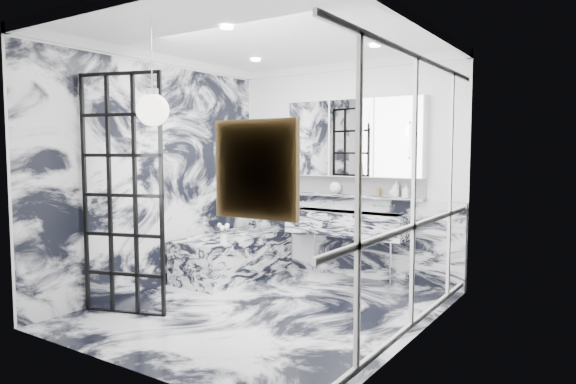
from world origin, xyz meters
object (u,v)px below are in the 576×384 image
Objects in this scene: crittall_door at (122,195)px; bathtub at (234,255)px; mirror_cabinet at (353,138)px; trough_sink at (347,223)px.

crittall_door is 1.46× the size of bathtub.
crittall_door is 2.99m from mirror_cabinet.
mirror_cabinet reaches higher than bathtub.
trough_sink is 1.55m from bathtub.
crittall_door is 2.04m from bathtub.
bathtub is (-0.05, 1.81, -0.93)m from crittall_door.
crittall_door reaches higher than bathtub.
bathtub is at bearing -153.52° from trough_sink.
crittall_door is at bearing -88.31° from bathtub.
crittall_door is 1.27× the size of mirror_cabinet.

